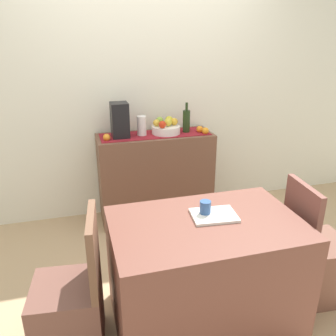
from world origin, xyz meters
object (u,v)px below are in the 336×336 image
object	(u,v)px
sideboard_console	(156,177)
fruit_bowl	(166,130)
dining_table	(205,272)
coffee_maker	(120,120)
ceramic_vase	(142,126)
coffee_cup	(205,208)
chair_near_window	(71,310)
open_book	(214,215)
chair_by_corner	(314,263)
wine_bottle	(186,121)

from	to	relation	value
sideboard_console	fruit_bowl	bearing A→B (deg)	0.00
fruit_bowl	dining_table	xyz separation A→B (m)	(-0.14, -1.47, -0.57)
fruit_bowl	coffee_maker	bearing A→B (deg)	180.00
fruit_bowl	ceramic_vase	xyz separation A→B (m)	(-0.24, 0.00, 0.05)
ceramic_vase	coffee_cup	distance (m)	1.40
sideboard_console	chair_near_window	world-z (taller)	chair_near_window
sideboard_console	coffee_cup	distance (m)	1.43
sideboard_console	fruit_bowl	size ratio (longest dim) A/B	4.08
open_book	chair_by_corner	world-z (taller)	chair_by_corner
fruit_bowl	coffee_maker	xyz separation A→B (m)	(-0.45, 0.00, 0.12)
wine_bottle	chair_near_window	distance (m)	2.04
sideboard_console	chair_by_corner	size ratio (longest dim) A/B	1.26
fruit_bowl	open_book	world-z (taller)	fruit_bowl
open_book	coffee_cup	world-z (taller)	coffee_cup
ceramic_vase	open_book	distance (m)	1.44
dining_table	fruit_bowl	bearing A→B (deg)	84.55
sideboard_console	chair_near_window	distance (m)	1.72
fruit_bowl	open_book	distance (m)	1.43
fruit_bowl	coffee_maker	size ratio (longest dim) A/B	0.84
fruit_bowl	chair_by_corner	world-z (taller)	fruit_bowl
sideboard_console	wine_bottle	distance (m)	0.65
chair_by_corner	fruit_bowl	bearing A→B (deg)	116.01
fruit_bowl	ceramic_vase	size ratio (longest dim) A/B	1.44
coffee_cup	chair_near_window	world-z (taller)	chair_near_window
coffee_maker	chair_by_corner	distance (m)	2.03
open_book	coffee_cup	distance (m)	0.07
open_book	chair_by_corner	xyz separation A→B (m)	(0.79, -0.05, -0.48)
open_book	chair_near_window	bearing A→B (deg)	-171.25
sideboard_console	coffee_maker	xyz separation A→B (m)	(-0.34, 0.00, 0.61)
coffee_maker	dining_table	distance (m)	1.65
coffee_maker	chair_near_window	xyz separation A→B (m)	(-0.54, -1.47, -0.79)
ceramic_vase	open_book	size ratio (longest dim) A/B	0.69
fruit_bowl	dining_table	distance (m)	1.58
ceramic_vase	open_book	bearing A→B (deg)	-83.12
wine_bottle	dining_table	distance (m)	1.64
wine_bottle	coffee_cup	world-z (taller)	wine_bottle
dining_table	chair_near_window	world-z (taller)	chair_near_window
sideboard_console	wine_bottle	xyz separation A→B (m)	(0.32, -0.00, 0.56)
fruit_bowl	sideboard_console	bearing A→B (deg)	180.00
open_book	chair_by_corner	bearing A→B (deg)	1.65
fruit_bowl	coffee_cup	size ratio (longest dim) A/B	2.75
dining_table	chair_near_window	xyz separation A→B (m)	(-0.86, -0.00, -0.10)
coffee_maker	coffee_cup	bearing A→B (deg)	-76.64
chair_near_window	chair_by_corner	distance (m)	1.71
chair_near_window	fruit_bowl	bearing A→B (deg)	55.88
wine_bottle	chair_by_corner	bearing A→B (deg)	-70.94
fruit_bowl	chair_near_window	world-z (taller)	fruit_bowl
coffee_cup	dining_table	bearing A→B (deg)	-103.15
sideboard_console	coffee_cup	bearing A→B (deg)	-90.40
dining_table	open_book	bearing A→B (deg)	37.55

